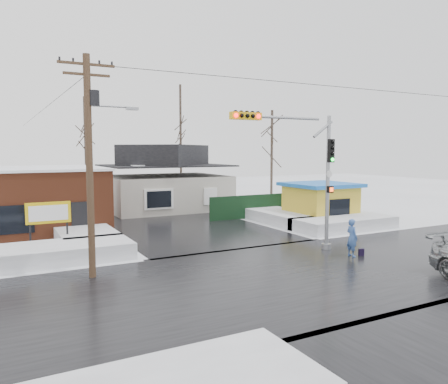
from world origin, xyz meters
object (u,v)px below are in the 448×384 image
marquee_sign (48,214)px  pedestrian (352,238)px  traffic_signal (305,164)px  kiosk (320,202)px  utility_pole (91,153)px

marquee_sign → pedestrian: 15.48m
traffic_signal → pedestrian: (1.57, -1.81, -3.61)m
pedestrian → marquee_sign: bearing=60.9°
kiosk → traffic_signal: bearing=-135.2°
marquee_sign → kiosk: kiosk is taller
kiosk → pedestrian: bearing=-121.9°
marquee_sign → pedestrian: (13.00, -8.34, -0.99)m
traffic_signal → kiosk: bearing=44.8°
traffic_signal → kiosk: (7.07, 7.03, -3.08)m
kiosk → pedestrian: kiosk is taller
pedestrian → kiosk: bearing=-28.4°
utility_pole → pedestrian: utility_pole is taller
pedestrian → utility_pole: bearing=82.4°
utility_pole → marquee_sign: bearing=100.1°
utility_pole → pedestrian: (11.93, -2.34, -4.18)m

